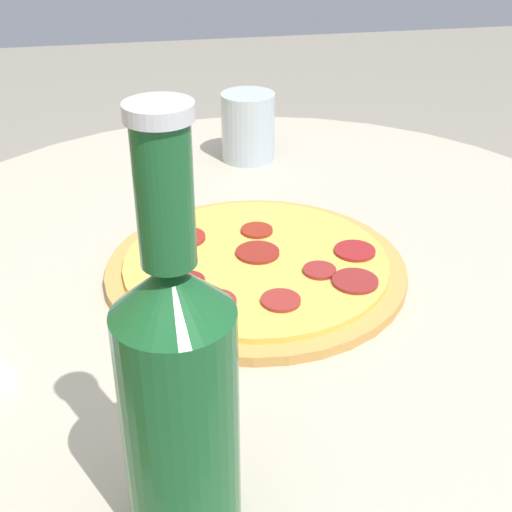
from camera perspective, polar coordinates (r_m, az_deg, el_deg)
The scene contains 4 objects.
table at distance 0.87m, azimuth 0.54°, elevation -10.82°, with size 0.86×0.86×0.71m.
pizza at distance 0.71m, azimuth 0.01°, elevation -0.86°, with size 0.30×0.30×0.02m.
beer_bottle at distance 0.41m, azimuth -6.22°, elevation -10.86°, with size 0.07×0.07×0.27m.
drinking_glass at distance 0.97m, azimuth -0.64°, elevation 10.31°, with size 0.07×0.07×0.09m.
Camera 1 is at (-0.65, 0.13, 1.08)m, focal length 50.00 mm.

